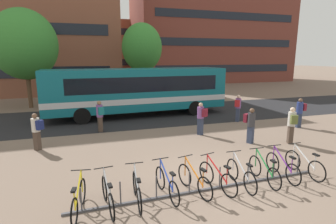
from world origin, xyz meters
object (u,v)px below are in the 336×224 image
object	(u,v)px
parked_bicycle_blue_3	(167,184)
parked_bicycle_orange_4	(194,181)
parked_bicycle_red_5	(217,178)
parked_bicycle_silver_6	(241,175)
parked_bicycle_white_9	(304,164)
commuter_teal_pack_4	(100,114)
parked_bicycle_yellow_0	(79,200)
commuter_navy_pack_1	(37,129)
commuter_maroon_pack_3	(300,111)
city_bus	(137,90)
parked_bicycle_purple_8	(282,167)
commuter_maroon_pack_6	(201,116)
commuter_maroon_pack_2	(250,123)
street_tree_1	(24,45)
parked_bicycle_silver_1	(108,196)
commuter_red_pack_5	(238,106)
street_tree_0	(142,48)
commuter_olive_pack_0	(292,123)
parked_bicycle_green_7	(264,171)
parked_bicycle_silver_2	(137,191)

from	to	relation	value
parked_bicycle_blue_3	parked_bicycle_orange_4	distance (m)	0.84
parked_bicycle_red_5	parked_bicycle_silver_6	world-z (taller)	same
parked_bicycle_white_9	commuter_teal_pack_4	xyz separation A→B (m)	(-6.30, 7.52, 0.59)
commuter_teal_pack_4	parked_bicycle_yellow_0	bearing A→B (deg)	157.40
parked_bicycle_white_9	commuter_navy_pack_1	bearing A→B (deg)	57.81
parked_bicycle_red_5	commuter_navy_pack_1	bearing A→B (deg)	33.21
commuter_maroon_pack_3	parked_bicycle_white_9	bearing A→B (deg)	50.33
parked_bicycle_red_5	commuter_maroon_pack_3	distance (m)	9.43
city_bus	parked_bicycle_purple_8	xyz separation A→B (m)	(2.77, -10.86, -1.39)
city_bus	parked_bicycle_silver_6	world-z (taller)	city_bus
parked_bicycle_blue_3	parked_bicycle_purple_8	xyz separation A→B (m)	(4.00, -0.00, 0.00)
parked_bicycle_purple_8	commuter_maroon_pack_6	size ratio (longest dim) A/B	1.02
parked_bicycle_silver_6	city_bus	bearing A→B (deg)	7.25
commuter_maroon_pack_2	street_tree_1	xyz separation A→B (m)	(-11.49, 12.86, 3.95)
parked_bicycle_silver_1	parked_bicycle_red_5	xyz separation A→B (m)	(3.24, 0.10, 0.00)
parked_bicycle_blue_3	commuter_red_pack_5	world-z (taller)	commuter_red_pack_5
parked_bicycle_red_5	commuter_red_pack_5	xyz separation A→B (m)	(5.27, 7.34, 0.59)
commuter_navy_pack_1	street_tree_0	size ratio (longest dim) A/B	0.23
parked_bicycle_orange_4	street_tree_1	size ratio (longest dim) A/B	0.22
commuter_navy_pack_1	commuter_maroon_pack_3	bearing A→B (deg)	-139.43
commuter_maroon_pack_6	street_tree_0	xyz separation A→B (m)	(-0.34, 12.79, 3.87)
city_bus	parked_bicycle_purple_8	world-z (taller)	city_bus
commuter_maroon_pack_6	parked_bicycle_orange_4	bearing A→B (deg)	123.88
parked_bicycle_purple_8	commuter_navy_pack_1	size ratio (longest dim) A/B	1.06
parked_bicycle_purple_8	commuter_maroon_pack_3	world-z (taller)	commuter_maroon_pack_3
commuter_navy_pack_1	commuter_maroon_pack_2	distance (m)	9.50
parked_bicycle_silver_1	commuter_olive_pack_0	bearing A→B (deg)	-76.29
street_tree_1	parked_bicycle_red_5	bearing A→B (deg)	-64.17
parked_bicycle_yellow_0	parked_bicycle_orange_4	bearing A→B (deg)	-77.90
commuter_navy_pack_1	commuter_maroon_pack_2	size ratio (longest dim) A/B	0.97
parked_bicycle_green_7	parked_bicycle_purple_8	xyz separation A→B (m)	(0.77, 0.07, 0.00)
parked_bicycle_red_5	parked_bicycle_blue_3	bearing A→B (deg)	74.61
parked_bicycle_yellow_0	commuter_maroon_pack_3	distance (m)	12.96
parked_bicycle_orange_4	parked_bicycle_purple_8	bearing A→B (deg)	-102.53
city_bus	commuter_maroon_pack_6	distance (m)	6.00
commuter_olive_pack_0	commuter_navy_pack_1	distance (m)	11.35
parked_bicycle_yellow_0	commuter_maroon_pack_2	size ratio (longest dim) A/B	1.02
parked_bicycle_silver_6	commuter_olive_pack_0	distance (m)	5.43
parked_bicycle_yellow_0	commuter_maroon_pack_2	bearing A→B (deg)	-54.25
commuter_maroon_pack_2	commuter_maroon_pack_3	distance (m)	4.62
parked_bicycle_silver_1	parked_bicycle_silver_6	size ratio (longest dim) A/B	1.00
city_bus	street_tree_1	world-z (taller)	street_tree_1
parked_bicycle_yellow_0	parked_bicycle_silver_1	size ratio (longest dim) A/B	0.99
commuter_red_pack_5	commuter_maroon_pack_6	size ratio (longest dim) A/B	1.00
parked_bicycle_silver_2	commuter_teal_pack_4	distance (m)	7.62
parked_bicycle_orange_4	commuter_maroon_pack_6	xyz separation A→B (m)	(2.64, 5.38, 0.59)
parked_bicycle_blue_3	commuter_red_pack_5	bearing A→B (deg)	-49.13
commuter_red_pack_5	street_tree_0	distance (m)	12.11
parked_bicycle_orange_4	commuter_maroon_pack_6	bearing A→B (deg)	-38.94
commuter_olive_pack_0	commuter_teal_pack_4	size ratio (longest dim) A/B	1.01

